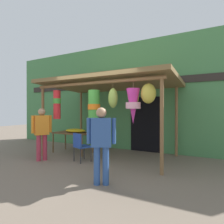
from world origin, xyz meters
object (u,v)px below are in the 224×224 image
display_table (73,134)px  vendor_in_orange (101,139)px  folding_chair (80,145)px  customer_foreground (42,130)px  flower_heap_on_table (76,130)px

display_table → vendor_in_orange: 3.16m
folding_chair → vendor_in_orange: size_ratio=0.54×
vendor_in_orange → customer_foreground: (-2.54, 0.75, 0.00)m
flower_heap_on_table → folding_chair: (0.90, -0.91, -0.29)m
vendor_in_orange → customer_foreground: size_ratio=1.00×
folding_chair → vendor_in_orange: bearing=-39.4°
display_table → folding_chair: bearing=-41.2°
display_table → customer_foreground: 1.31m
flower_heap_on_table → customer_foreground: bearing=-99.2°
flower_heap_on_table → folding_chair: size_ratio=0.93×
display_table → customer_foreground: size_ratio=0.87×
customer_foreground → vendor_in_orange: bearing=-16.5°
display_table → vendor_in_orange: bearing=-40.1°
display_table → customer_foreground: customer_foreground is taller
folding_chair → vendor_in_orange: vendor_in_orange is taller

